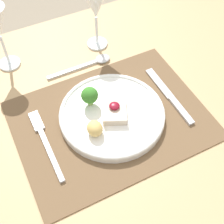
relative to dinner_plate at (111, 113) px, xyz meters
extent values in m
plane|color=gray|center=(0.00, -0.01, -0.78)|extent=(8.00, 8.00, 0.00)
cube|color=tan|center=(0.00, -0.01, -0.03)|extent=(1.57, 0.91, 0.03)
cylinder|color=tan|center=(0.71, 0.38, -0.41)|extent=(0.06, 0.06, 0.73)
cube|color=brown|center=(0.00, -0.01, -0.02)|extent=(0.47, 0.36, 0.00)
cylinder|color=white|center=(0.00, 0.00, -0.01)|extent=(0.27, 0.27, 0.02)
torus|color=white|center=(0.00, 0.00, 0.00)|extent=(0.27, 0.27, 0.01)
cube|color=beige|center=(0.01, 0.00, 0.01)|extent=(0.09, 0.10, 0.02)
ellipsoid|color=maroon|center=(0.01, 0.00, 0.03)|extent=(0.03, 0.03, 0.01)
cylinder|color=#84B256|center=(-0.03, 0.05, 0.01)|extent=(0.01, 0.01, 0.02)
sphere|color=#387A28|center=(-0.03, 0.05, 0.04)|extent=(0.04, 0.04, 0.04)
ellipsoid|color=tan|center=(-0.06, -0.03, 0.02)|extent=(0.04, 0.05, 0.03)
cube|color=silver|center=(-0.17, -0.04, -0.01)|extent=(0.01, 0.15, 0.01)
cube|color=silver|center=(-0.17, 0.07, -0.01)|extent=(0.02, 0.06, 0.01)
cube|color=silver|center=(0.17, -0.07, -0.01)|extent=(0.02, 0.09, 0.01)
cube|color=silver|center=(0.17, 0.04, -0.01)|extent=(0.02, 0.12, 0.00)
cube|color=silver|center=(-0.02, 0.20, -0.01)|extent=(0.15, 0.01, 0.01)
ellipsoid|color=silver|center=(0.07, 0.20, -0.01)|extent=(0.04, 0.04, 0.01)
cylinder|color=white|center=(0.09, 0.27, -0.01)|extent=(0.06, 0.06, 0.01)
cylinder|color=white|center=(0.09, 0.27, 0.04)|extent=(0.01, 0.01, 0.09)
cone|color=white|center=(0.09, 0.27, 0.13)|extent=(0.07, 0.07, 0.09)
cylinder|color=white|center=(-0.18, 0.30, -0.01)|extent=(0.06, 0.06, 0.01)
cylinder|color=white|center=(-0.18, 0.30, 0.04)|extent=(0.01, 0.01, 0.10)
camera|label=1|loc=(-0.21, -0.42, 0.62)|focal=50.00mm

